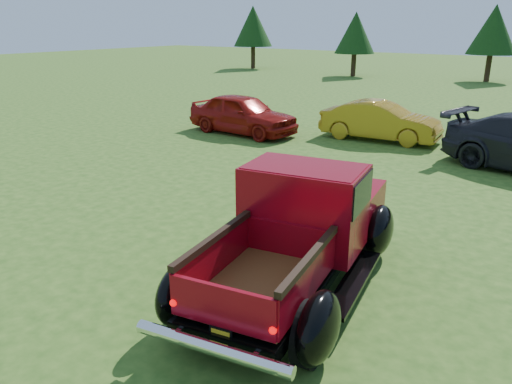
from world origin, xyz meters
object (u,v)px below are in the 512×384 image
at_px(tree_west, 355,33).
at_px(show_car_yellow, 380,121).
at_px(pickup_truck, 303,226).
at_px(show_car_red, 243,114).
at_px(tree_mid_left, 494,30).
at_px(tree_far_west, 253,26).

xyz_separation_m(tree_west, show_car_yellow, (9.99, -19.25, -2.45)).
relative_size(pickup_truck, show_car_yellow, 1.30).
bearing_deg(pickup_truck, show_car_red, 122.03).
bearing_deg(show_car_red, tree_mid_left, -5.56).
xyz_separation_m(show_car_red, show_car_yellow, (4.49, 1.87, -0.06)).
distance_m(pickup_truck, show_car_yellow, 10.39).
relative_size(tree_west, show_car_red, 1.10).
bearing_deg(tree_west, tree_mid_left, 12.53).
relative_size(pickup_truck, show_car_red, 1.24).
distance_m(tree_mid_left, show_car_red, 23.53).
bearing_deg(tree_west, pickup_truck, -66.37).
distance_m(tree_west, show_car_red, 21.95).
height_order(tree_mid_left, pickup_truck, tree_mid_left).
relative_size(tree_far_west, show_car_yellow, 1.30).
bearing_deg(show_car_yellow, pickup_truck, -169.25).
relative_size(tree_mid_left, show_car_yellow, 1.25).
bearing_deg(tree_mid_left, show_car_yellow, -87.33).
bearing_deg(tree_far_west, pickup_truck, -53.00).
distance_m(tree_far_west, show_car_yellow, 28.60).
bearing_deg(pickup_truck, tree_far_west, 117.14).
distance_m(tree_far_west, pickup_truck, 37.98).
height_order(pickup_truck, show_car_red, pickup_truck).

